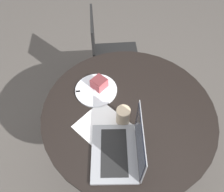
{
  "coord_description": "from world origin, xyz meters",
  "views": [
    {
      "loc": [
        0.24,
        -0.68,
        1.86
      ],
      "look_at": [
        -0.12,
        0.02,
        0.81
      ],
      "focal_mm": 35.0,
      "sensor_mm": 36.0,
      "label": 1
    }
  ],
  "objects_px": {
    "plate": "(96,90)",
    "coffee_glass": "(124,116)",
    "laptop": "(121,150)",
    "chair": "(109,57)"
  },
  "relations": [
    {
      "from": "laptop",
      "to": "plate",
      "type": "bearing_deg",
      "value": 18.42
    },
    {
      "from": "chair",
      "to": "plate",
      "type": "relative_size",
      "value": 3.31
    },
    {
      "from": "coffee_glass",
      "to": "laptop",
      "type": "bearing_deg",
      "value": -67.77
    },
    {
      "from": "laptop",
      "to": "coffee_glass",
      "type": "bearing_deg",
      "value": -6.36
    },
    {
      "from": "chair",
      "to": "plate",
      "type": "xyz_separation_m",
      "value": [
        0.23,
        -0.6,
        0.31
      ]
    },
    {
      "from": "plate",
      "to": "coffee_glass",
      "type": "height_order",
      "value": "coffee_glass"
    },
    {
      "from": "plate",
      "to": "laptop",
      "type": "relative_size",
      "value": 0.67
    },
    {
      "from": "chair",
      "to": "plate",
      "type": "height_order",
      "value": "chair"
    },
    {
      "from": "plate",
      "to": "laptop",
      "type": "distance_m",
      "value": 0.45
    },
    {
      "from": "chair",
      "to": "laptop",
      "type": "distance_m",
      "value": 1.12
    }
  ]
}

